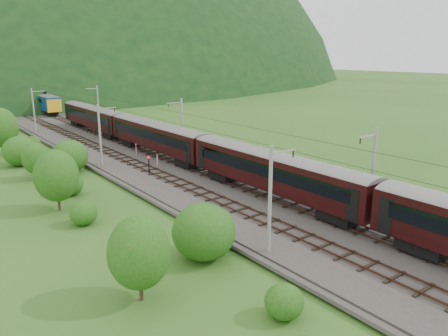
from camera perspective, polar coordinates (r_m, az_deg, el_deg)
ground at (r=37.53m, az=12.86°, el=-8.43°), size 600.00×600.00×0.00m
railbed at (r=44.04m, az=2.91°, el=-4.32°), size 14.00×220.00×0.30m
track_left at (r=42.55m, az=0.43°, el=-4.69°), size 2.40×220.00×0.27m
track_right at (r=45.48m, az=5.24°, el=-3.45°), size 2.40×220.00×0.27m
catenary_left at (r=58.52m, az=-15.84°, el=4.34°), size 2.54×192.28×8.00m
catenary_right at (r=63.89m, az=-5.56°, el=5.67°), size 2.54×192.28×8.00m
overhead_wires at (r=42.28m, az=3.03°, el=4.61°), size 4.83×198.00×0.03m
train at (r=52.45m, az=-2.32°, el=2.89°), size 3.19×151.31×5.56m
hazard_post_near at (r=57.28m, az=-8.70°, el=1.02°), size 0.17×0.17×1.57m
hazard_post_far at (r=64.63m, az=-11.40°, el=2.46°), size 0.16×0.16×1.54m
signal at (r=53.66m, az=-9.80°, el=0.57°), size 0.24×0.24×2.16m
vegetation_left at (r=48.47m, az=-20.10°, el=-0.44°), size 10.57×148.80×6.96m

